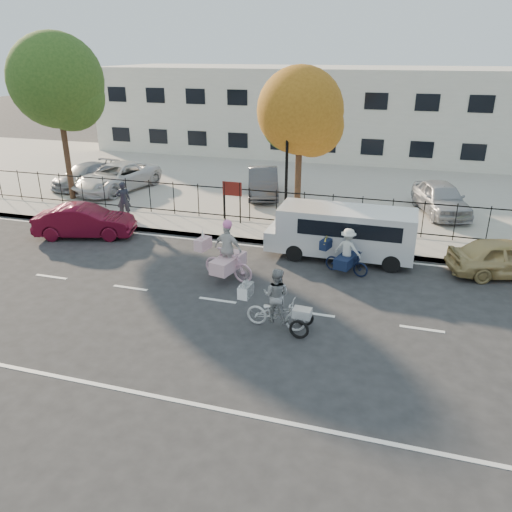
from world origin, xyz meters
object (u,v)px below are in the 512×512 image
(gold_sedan, at_px, (507,258))
(lot_car_a, at_px, (85,175))
(zebra_trike, at_px, (276,305))
(pedestrian, at_px, (124,200))
(lot_car_d, at_px, (441,198))
(lot_car_b, at_px, (117,177))
(white_van, at_px, (343,231))
(lot_car_c, at_px, (263,182))
(unicorn_bike, at_px, (227,258))
(red_sedan, at_px, (85,221))
(lamppost, at_px, (287,158))
(bull_bike, at_px, (346,256))

(gold_sedan, distance_m, lot_car_a, 21.22)
(zebra_trike, relative_size, pedestrian, 1.24)
(pedestrian, bearing_deg, lot_car_a, -72.32)
(lot_car_d, bearing_deg, lot_car_a, 163.68)
(lot_car_b, bearing_deg, white_van, -12.48)
(zebra_trike, bearing_deg, lot_car_c, 21.07)
(gold_sedan, bearing_deg, white_van, 73.64)
(unicorn_bike, bearing_deg, pedestrian, 67.65)
(white_van, height_order, lot_car_a, white_van)
(pedestrian, distance_m, lot_car_c, 7.24)
(red_sedan, height_order, gold_sedan, red_sedan)
(red_sedan, height_order, pedestrian, pedestrian)
(lamppost, relative_size, white_van, 0.82)
(white_van, bearing_deg, lot_car_c, 126.12)
(lot_car_a, bearing_deg, unicorn_bike, -26.59)
(lamppost, distance_m, zebra_trike, 8.37)
(lamppost, height_order, pedestrian, lamppost)
(unicorn_bike, relative_size, red_sedan, 0.54)
(pedestrian, bearing_deg, zebra_trike, 110.51)
(pedestrian, relative_size, lot_car_d, 0.39)
(lot_car_a, bearing_deg, gold_sedan, -4.95)
(red_sedan, distance_m, lot_car_a, 8.05)
(lamppost, relative_size, lot_car_a, 1.05)
(red_sedan, bearing_deg, lot_car_d, -80.12)
(red_sedan, bearing_deg, unicorn_bike, -124.53)
(unicorn_bike, height_order, white_van, unicorn_bike)
(bull_bike, relative_size, lot_car_d, 0.42)
(lot_car_a, height_order, lot_car_c, lot_car_c)
(white_van, relative_size, lot_car_c, 1.25)
(lamppost, bearing_deg, bull_bike, -50.63)
(bull_bike, height_order, lot_car_b, bull_bike)
(gold_sedan, height_order, lot_car_c, lot_car_c)
(lamppost, distance_m, lot_car_d, 7.78)
(pedestrian, bearing_deg, unicorn_bike, 114.44)
(unicorn_bike, xyz_separation_m, gold_sedan, (8.91, 2.97, -0.13))
(lot_car_a, bearing_deg, lot_car_c, 16.51)
(lot_car_b, distance_m, lot_car_d, 16.33)
(lot_car_b, bearing_deg, unicorn_bike, -31.38)
(bull_bike, distance_m, gold_sedan, 5.36)
(lot_car_b, bearing_deg, lot_car_d, 13.60)
(lamppost, bearing_deg, lot_car_b, 161.58)
(white_van, xyz_separation_m, lot_car_c, (-4.96, 6.86, -0.19))
(lamppost, height_order, bull_bike, lamppost)
(lot_car_a, distance_m, lot_car_c, 9.94)
(zebra_trike, xyz_separation_m, red_sedan, (-9.29, 4.84, -0.03))
(white_van, xyz_separation_m, lot_car_a, (-14.86, 5.98, -0.29))
(zebra_trike, xyz_separation_m, bull_bike, (1.39, 4.18, -0.03))
(unicorn_bike, bearing_deg, lamppost, 4.83)
(lot_car_d, bearing_deg, gold_sedan, -90.48)
(gold_sedan, bearing_deg, bull_bike, 88.29)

